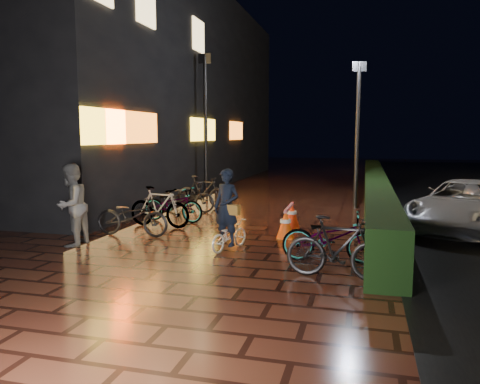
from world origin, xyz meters
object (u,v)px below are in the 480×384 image
(van, at_px, (467,206))
(cart_assembly, at_px, (374,198))
(cyclist, at_px, (228,220))
(traffic_barrier, at_px, (289,219))
(bystander_person, at_px, (71,205))

(van, bearing_deg, cart_assembly, 161.06)
(cyclist, height_order, cart_assembly, cyclist)
(cyclist, distance_m, cart_assembly, 6.26)
(traffic_barrier, distance_m, cart_assembly, 3.99)
(van, bearing_deg, traffic_barrier, -138.24)
(bystander_person, distance_m, van, 9.44)
(cyclist, bearing_deg, bystander_person, -171.68)
(traffic_barrier, bearing_deg, van, 17.94)
(bystander_person, height_order, van, bystander_person)
(bystander_person, xyz_separation_m, van, (8.57, 3.94, -0.26))
(traffic_barrier, relative_size, cart_assembly, 1.79)
(bystander_person, xyz_separation_m, cyclist, (3.36, 0.49, -0.26))
(cyclist, xyz_separation_m, traffic_barrier, (0.95, 2.07, -0.30))
(van, relative_size, traffic_barrier, 2.73)
(van, distance_m, cart_assembly, 3.01)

